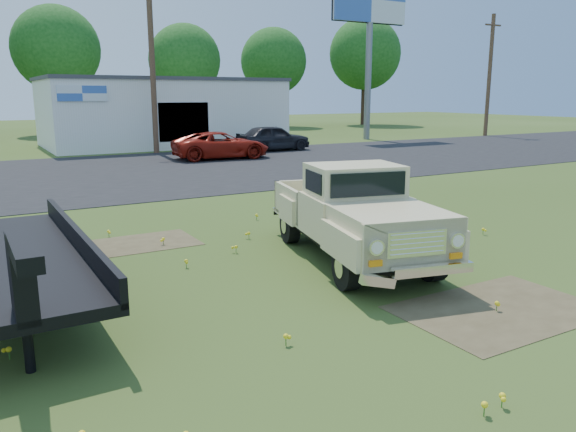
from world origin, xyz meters
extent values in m
plane|color=#334A17|center=(0.00, 0.00, 0.00)|extent=(140.00, 140.00, 0.00)
cube|color=black|center=(0.00, 15.00, 0.00)|extent=(90.00, 14.00, 0.02)
cube|color=#483E26|center=(1.50, -3.00, 0.00)|extent=(3.00, 2.00, 0.01)
cube|color=#483E26|center=(-2.00, 3.50, 0.00)|extent=(2.20, 1.60, 0.01)
cube|color=white|center=(6.00, 27.00, 2.00)|extent=(14.00, 8.00, 4.00)
cube|color=#3F3F44|center=(6.00, 27.00, 4.05)|extent=(14.20, 8.20, 0.20)
cube|color=black|center=(6.00, 23.05, 1.60)|extent=(3.00, 0.10, 2.20)
cube|color=silver|center=(0.50, 22.95, 3.20)|extent=(2.50, 0.08, 0.80)
cylinder|color=slate|center=(20.00, 24.00, 4.00)|extent=(0.44, 0.44, 8.00)
cube|color=black|center=(20.00, 24.18, 9.50)|extent=(6.10, 0.10, 3.10)
cylinder|color=#432C1F|center=(4.00, 22.00, 4.50)|extent=(0.30, 0.30, 9.00)
cylinder|color=#432C1F|center=(30.00, 22.00, 4.50)|extent=(0.30, 0.30, 9.00)
cube|color=#432C1F|center=(30.00, 22.00, 8.20)|extent=(1.60, 0.12, 0.12)
cylinder|color=#352218|center=(2.00, 40.50, 1.89)|extent=(0.56, 0.56, 3.78)
sphere|color=#164A15|center=(2.00, 40.50, 6.64)|extent=(6.72, 6.72, 6.72)
cylinder|color=#352218|center=(12.00, 39.00, 1.71)|extent=(0.56, 0.56, 3.42)
sphere|color=#164A15|center=(12.00, 39.00, 6.00)|extent=(6.08, 6.08, 6.08)
cylinder|color=#352218|center=(22.00, 41.50, 1.80)|extent=(0.56, 0.56, 3.60)
sphere|color=#164A15|center=(22.00, 41.50, 6.32)|extent=(6.40, 6.40, 6.40)
cylinder|color=#352218|center=(32.00, 40.00, 2.07)|extent=(0.56, 0.56, 4.14)
sphere|color=#164A15|center=(32.00, 40.00, 7.27)|extent=(7.36, 7.36, 7.36)
imported|color=maroon|center=(5.94, 17.61, 0.66)|extent=(4.92, 2.55, 1.32)
imported|color=black|center=(10.12, 19.88, 0.72)|extent=(4.27, 1.75, 1.45)
camera|label=1|loc=(-5.19, -8.24, 3.15)|focal=35.00mm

